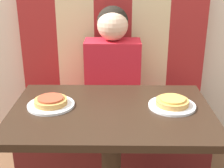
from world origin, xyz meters
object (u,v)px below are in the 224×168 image
person (113,56)px  pizza_left (51,101)px  plate_left (51,105)px  plate_right (172,106)px  pizza_right (172,102)px

person → pizza_left: 0.66m
person → plate_left: (-0.29, -0.59, -0.08)m
person → plate_left: size_ratio=2.80×
plate_left → pizza_left: size_ratio=1.43×
person → plate_right: person is taller
plate_left → plate_right: 0.59m
plate_right → pizza_left: 0.59m
pizza_left → pizza_right: 0.59m
person → plate_left: 0.66m
plate_left → pizza_right: 0.59m
person → pizza_right: person is taller
plate_left → pizza_left: 0.02m
pizza_left → pizza_right: bearing=0.0°
person → plate_right: 0.66m
plate_right → pizza_right: pizza_right is taller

